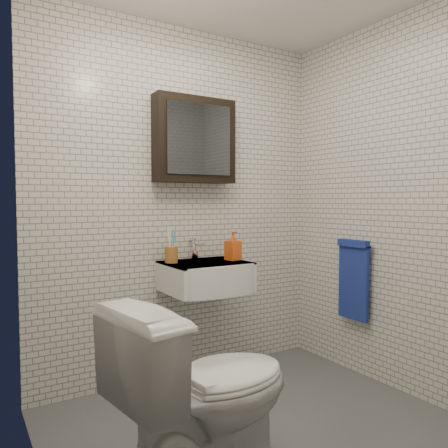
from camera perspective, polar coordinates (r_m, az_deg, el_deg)
ground at (r=2.63m, az=5.64°, el=-25.71°), size 2.20×2.00×0.01m
room_shell at (r=2.32m, az=5.83°, el=7.88°), size 2.22×2.02×2.51m
washbasin at (r=2.99m, az=-2.06°, el=-6.85°), size 0.55×0.50×0.20m
faucet at (r=3.14m, az=-3.83°, el=-3.42°), size 0.06×0.20×0.15m
mirror_cabinet at (r=3.15m, az=-3.85°, el=10.87°), size 0.60×0.15×0.60m
towel_rail at (r=3.32m, az=16.57°, el=-6.55°), size 0.09×0.30×0.58m
toothbrush_cup at (r=2.99m, az=-6.90°, el=-3.88°), size 0.11×0.11×0.24m
soap_bottle at (r=3.10m, az=1.18°, el=-2.88°), size 0.11×0.11×0.20m
toilet at (r=2.06m, az=-2.30°, el=-21.10°), size 0.90×0.60×0.86m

